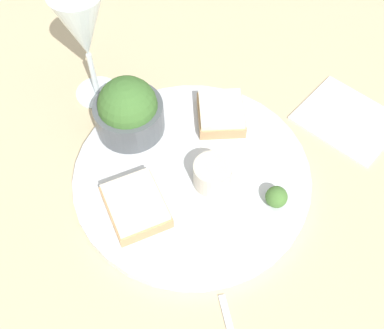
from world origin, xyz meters
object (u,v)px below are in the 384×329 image
Objects in this scene: sauce_ramekin at (212,173)px; wine_glass at (83,30)px; cheese_toast_far at (221,113)px; salad_bowl at (128,111)px; napkin at (347,119)px; cheese_toast_near at (134,204)px.

sauce_ramekin is 0.25m from wine_glass.
sauce_ramekin reaches higher than cheese_toast_far.
wine_glass is at bearing -173.58° from sauce_ramekin.
sauce_ramekin is (0.14, 0.03, -0.02)m from salad_bowl.
wine_glass is (-0.16, -0.10, 0.10)m from cheese_toast_far.
salad_bowl is 0.64× the size of napkin.
cheese_toast_near is 1.00× the size of cheese_toast_far.
sauce_ramekin is 0.28× the size of wine_glass.
sauce_ramekin is 0.52× the size of cheese_toast_far.
wine_glass is at bearing -137.05° from napkin.
wine_glass is at bearing 178.05° from salad_bowl.
cheese_toast_far is (-0.07, 0.08, -0.01)m from sauce_ramekin.
wine_glass reaches higher than cheese_toast_near.
napkin is at bearing 54.04° from cheese_toast_far.
wine_glass is at bearing 160.22° from cheese_toast_near.
salad_bowl is at bearing -167.99° from sauce_ramekin.
salad_bowl is 0.53× the size of wine_glass.
salad_bowl is 0.32m from napkin.
salad_bowl is 0.13m from cheese_toast_near.
sauce_ramekin is at bearing -46.94° from cheese_toast_far.
salad_bowl reaches higher than napkin.
salad_bowl reaches higher than cheese_toast_far.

